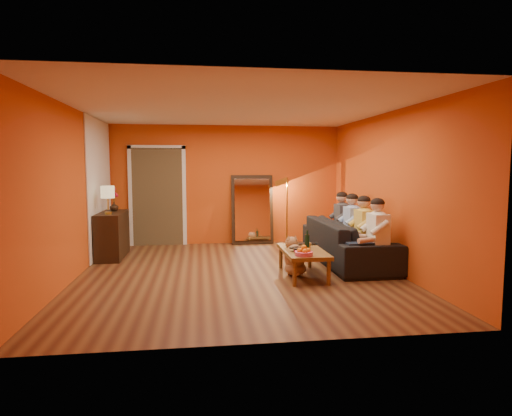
{
  "coord_description": "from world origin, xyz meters",
  "views": [
    {
      "loc": [
        -0.61,
        -6.69,
        1.71
      ],
      "look_at": [
        0.35,
        0.5,
        1.0
      ],
      "focal_mm": 30.0,
      "sensor_mm": 36.0,
      "label": 1
    }
  ],
  "objects": [
    {
      "name": "mirror_glass",
      "position": [
        0.55,
        2.59,
        0.76
      ],
      "size": [
        0.78,
        0.21,
        1.35
      ],
      "primitive_type": "cube",
      "rotation": [
        -0.14,
        0.0,
        0.0
      ],
      "color": "white",
      "rests_on": "mirror_frame"
    },
    {
      "name": "book_mid",
      "position": [
        0.81,
        -0.49,
        0.45
      ],
      "size": [
        0.24,
        0.27,
        0.02
      ],
      "primitive_type": "imported",
      "rotation": [
        0.0,
        0.0,
        -0.36
      ],
      "color": "#AF142D",
      "rests_on": "book_lower"
    },
    {
      "name": "table_lamp",
      "position": [
        -2.24,
        1.25,
        1.1
      ],
      "size": [
        0.24,
        0.24,
        0.51
      ],
      "primitive_type": null,
      "color": "beige",
      "rests_on": "sideboard"
    },
    {
      "name": "white_accent",
      "position": [
        -2.48,
        1.75,
        1.3
      ],
      "size": [
        0.02,
        1.9,
        2.58
      ],
      "primitive_type": "cube",
      "color": "white",
      "rests_on": "wall_left"
    },
    {
      "name": "vase",
      "position": [
        -2.24,
        1.8,
        0.94
      ],
      "size": [
        0.16,
        0.16,
        0.17
      ],
      "primitive_type": "imported",
      "color": "black",
      "rests_on": "sideboard"
    },
    {
      "name": "dog",
      "position": [
        0.88,
        -0.18,
        0.31
      ],
      "size": [
        0.44,
        0.58,
        0.61
      ],
      "primitive_type": null,
      "rotation": [
        0.0,
        0.0,
        -0.22
      ],
      "color": "#A16A48",
      "rests_on": "floor"
    },
    {
      "name": "flowers",
      "position": [
        -2.24,
        1.8,
        1.19
      ],
      "size": [
        0.17,
        0.17,
        0.45
      ],
      "primitive_type": null,
      "color": "#AF142D",
      "rests_on": "vase"
    },
    {
      "name": "door_jamb_left",
      "position": [
        -2.07,
        2.71,
        1.05
      ],
      "size": [
        0.08,
        0.06,
        2.2
      ],
      "primitive_type": "cube",
      "color": "white",
      "rests_on": "wall_back"
    },
    {
      "name": "doorway_recess",
      "position": [
        -1.5,
        2.83,
        1.05
      ],
      "size": [
        1.06,
        0.3,
        2.1
      ],
      "primitive_type": "cube",
      "color": "#3F2D19",
      "rests_on": "floor"
    },
    {
      "name": "person_mid_right",
      "position": [
        2.13,
        0.65,
        0.61
      ],
      "size": [
        0.7,
        0.44,
        1.22
      ],
      "primitive_type": null,
      "color": "#90ADE0",
      "rests_on": "sofa"
    },
    {
      "name": "door_jamb_right",
      "position": [
        -0.93,
        2.71,
        1.05
      ],
      "size": [
        0.08,
        0.06,
        2.2
      ],
      "primitive_type": "cube",
      "color": "white",
      "rests_on": "wall_back"
    },
    {
      "name": "room_shell",
      "position": [
        0.0,
        0.37,
        1.3
      ],
      "size": [
        5.0,
        5.5,
        2.6
      ],
      "color": "brown",
      "rests_on": "ground"
    },
    {
      "name": "sofa",
      "position": [
        2.0,
        0.55,
        0.37
      ],
      "size": [
        2.57,
        1.0,
        0.75
      ],
      "primitive_type": "imported",
      "rotation": [
        0.0,
        0.0,
        1.57
      ],
      "color": "black",
      "rests_on": "floor"
    },
    {
      "name": "fruit_bowl",
      "position": [
        0.88,
        -0.75,
        0.5
      ],
      "size": [
        0.26,
        0.26,
        0.16
      ],
      "primitive_type": null,
      "color": "#D44B71",
      "rests_on": "coffee_table"
    },
    {
      "name": "book_upper",
      "position": [
        0.8,
        -0.51,
        0.47
      ],
      "size": [
        0.29,
        0.3,
        0.02
      ],
      "primitive_type": "imported",
      "rotation": [
        0.0,
        0.0,
        0.6
      ],
      "color": "black",
      "rests_on": "book_mid"
    },
    {
      "name": "door_header",
      "position": [
        -1.5,
        2.71,
        2.12
      ],
      "size": [
        1.22,
        0.06,
        0.08
      ],
      "primitive_type": "cube",
      "color": "white",
      "rests_on": "wall_back"
    },
    {
      "name": "mirror_frame",
      "position": [
        0.55,
        2.63,
        0.76
      ],
      "size": [
        0.92,
        0.27,
        1.51
      ],
      "primitive_type": "cube",
      "rotation": [
        -0.14,
        0.0,
        0.0
      ],
      "color": "black",
      "rests_on": "floor"
    },
    {
      "name": "person_mid_left",
      "position": [
        2.13,
        0.1,
        0.61
      ],
      "size": [
        0.7,
        0.44,
        1.22
      ],
      "primitive_type": null,
      "color": "gold",
      "rests_on": "sofa"
    },
    {
      "name": "floor_lamp",
      "position": [
        1.26,
        2.28,
        0.72
      ],
      "size": [
        0.36,
        0.32,
        1.44
      ],
      "primitive_type": null,
      "rotation": [
        0.0,
        0.0,
        -0.3
      ],
      "color": "gold",
      "rests_on": "floor"
    },
    {
      "name": "person_far_right",
      "position": [
        2.13,
        1.2,
        0.61
      ],
      "size": [
        0.7,
        0.44,
        1.22
      ],
      "primitive_type": null,
      "color": "#37373D",
      "rests_on": "sofa"
    },
    {
      "name": "sideboard",
      "position": [
        -2.24,
        1.55,
        0.42
      ],
      "size": [
        0.44,
        1.18,
        0.85
      ],
      "primitive_type": "cube",
      "color": "black",
      "rests_on": "floor"
    },
    {
      "name": "coffee_table",
      "position": [
        0.98,
        -0.3,
        0.21
      ],
      "size": [
        0.63,
        1.23,
        0.42
      ],
      "primitive_type": null,
      "rotation": [
        0.0,
        0.0,
        -0.01
      ],
      "color": "brown",
      "rests_on": "floor"
    },
    {
      "name": "wine_bottle",
      "position": [
        1.03,
        -0.35,
        0.58
      ],
      "size": [
        0.07,
        0.07,
        0.31
      ],
      "primitive_type": "cylinder",
      "color": "black",
      "rests_on": "coffee_table"
    },
    {
      "name": "laptop",
      "position": [
        1.16,
        0.05,
        0.43
      ],
      "size": [
        0.37,
        0.24,
        0.03
      ],
      "primitive_type": "imported",
      "rotation": [
        0.0,
        0.0,
        0.03
      ],
      "color": "black",
      "rests_on": "coffee_table"
    },
    {
      "name": "tumbler",
      "position": [
        1.1,
        -0.18,
        0.46
      ],
      "size": [
        0.09,
        0.09,
        0.08
      ],
      "primitive_type": "imported",
      "rotation": [
        0.0,
        0.0,
        -0.04
      ],
      "color": "#B27F3F",
      "rests_on": "coffee_table"
    },
    {
      "name": "book_lower",
      "position": [
        0.8,
        -0.5,
        0.43
      ],
      "size": [
        0.18,
        0.23,
        0.02
      ],
      "primitive_type": "imported",
      "rotation": [
        0.0,
        0.0,
        -0.08
      ],
      "color": "black",
      "rests_on": "coffee_table"
    },
    {
      "name": "person_far_left",
      "position": [
        2.13,
        -0.45,
        0.61
      ],
      "size": [
        0.7,
        0.44,
        1.22
      ],
      "primitive_type": null,
      "color": "white",
      "rests_on": "sofa"
    }
  ]
}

